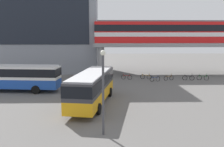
{
  "coord_description": "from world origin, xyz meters",
  "views": [
    {
      "loc": [
        0.97,
        -24.59,
        6.83
      ],
      "look_at": [
        1.88,
        5.9,
        2.2
      ],
      "focal_mm": 40.52,
      "sensor_mm": 36.0,
      "label": 1
    }
  ],
  "objects_px": {
    "bicycle_black": "(188,78)",
    "bicycle_blue": "(155,79)",
    "station_building": "(35,20)",
    "bicycle_orange": "(146,77)",
    "bicycle_green": "(203,78)",
    "bicycle_red": "(127,77)",
    "bicycle_brown": "(169,78)",
    "bus_main": "(92,85)",
    "train": "(160,31)",
    "bus_secondary": "(14,75)"
  },
  "relations": [
    {
      "from": "bicycle_brown",
      "to": "bicycle_green",
      "type": "relative_size",
      "value": 0.96
    },
    {
      "from": "train",
      "to": "bus_main",
      "type": "relative_size",
      "value": 2.02
    },
    {
      "from": "station_building",
      "to": "bicycle_black",
      "type": "distance_m",
      "value": 30.05
    },
    {
      "from": "bus_main",
      "to": "bicycle_blue",
      "type": "relative_size",
      "value": 6.75
    },
    {
      "from": "bicycle_black",
      "to": "bicycle_brown",
      "type": "bearing_deg",
      "value": 179.76
    },
    {
      "from": "station_building",
      "to": "bus_main",
      "type": "distance_m",
      "value": 28.68
    },
    {
      "from": "bicycle_brown",
      "to": "bicycle_black",
      "type": "bearing_deg",
      "value": -0.24
    },
    {
      "from": "bus_main",
      "to": "bicycle_red",
      "type": "distance_m",
      "value": 15.1
    },
    {
      "from": "bicycle_green",
      "to": "bicycle_orange",
      "type": "bearing_deg",
      "value": 171.74
    },
    {
      "from": "station_building",
      "to": "bicycle_green",
      "type": "distance_m",
      "value": 32.02
    },
    {
      "from": "station_building",
      "to": "bicycle_orange",
      "type": "bearing_deg",
      "value": -27.34
    },
    {
      "from": "train",
      "to": "bicycle_green",
      "type": "relative_size",
      "value": 13.16
    },
    {
      "from": "bus_secondary",
      "to": "bicycle_green",
      "type": "xyz_separation_m",
      "value": [
        26.15,
        7.05,
        -1.63
      ]
    },
    {
      "from": "station_building",
      "to": "bicycle_blue",
      "type": "distance_m",
      "value": 25.97
    },
    {
      "from": "train",
      "to": "bicycle_blue",
      "type": "relative_size",
      "value": 13.61
    },
    {
      "from": "station_building",
      "to": "bicycle_green",
      "type": "height_order",
      "value": "station_building"
    },
    {
      "from": "bus_main",
      "to": "bicycle_red",
      "type": "height_order",
      "value": "bus_main"
    },
    {
      "from": "bicycle_black",
      "to": "bicycle_green",
      "type": "relative_size",
      "value": 1.02
    },
    {
      "from": "bicycle_orange",
      "to": "train",
      "type": "bearing_deg",
      "value": 58.27
    },
    {
      "from": "bus_secondary",
      "to": "bus_main",
      "type": "bearing_deg",
      "value": -32.78
    },
    {
      "from": "bicycle_green",
      "to": "bicycle_red",
      "type": "xyz_separation_m",
      "value": [
        -11.69,
        0.91,
        0.0
      ]
    },
    {
      "from": "bicycle_green",
      "to": "bicycle_black",
      "type": "bearing_deg",
      "value": -179.1
    },
    {
      "from": "bicycle_orange",
      "to": "bicycle_blue",
      "type": "relative_size",
      "value": 1.04
    },
    {
      "from": "bicycle_green",
      "to": "bicycle_red",
      "type": "bearing_deg",
      "value": 175.57
    },
    {
      "from": "bus_secondary",
      "to": "bicycle_black",
      "type": "relative_size",
      "value": 6.37
    },
    {
      "from": "bus_secondary",
      "to": "bicycle_green",
      "type": "bearing_deg",
      "value": 15.09
    },
    {
      "from": "bus_main",
      "to": "bicycle_black",
      "type": "relative_size",
      "value": 6.4
    },
    {
      "from": "bicycle_orange",
      "to": "bicycle_blue",
      "type": "distance_m",
      "value": 2.4
    },
    {
      "from": "bicycle_black",
      "to": "bicycle_green",
      "type": "xyz_separation_m",
      "value": [
        2.26,
        0.04,
        0.0
      ]
    },
    {
      "from": "bicycle_red",
      "to": "bus_main",
      "type": "bearing_deg",
      "value": -108.01
    },
    {
      "from": "station_building",
      "to": "bus_main",
      "type": "height_order",
      "value": "station_building"
    },
    {
      "from": "train",
      "to": "station_building",
      "type": "bearing_deg",
      "value": 167.56
    },
    {
      "from": "bicycle_black",
      "to": "bicycle_blue",
      "type": "bearing_deg",
      "value": -170.49
    },
    {
      "from": "bicycle_brown",
      "to": "bicycle_blue",
      "type": "relative_size",
      "value": 0.99
    },
    {
      "from": "bicycle_green",
      "to": "bicycle_red",
      "type": "relative_size",
      "value": 1.05
    },
    {
      "from": "station_building",
      "to": "bicycle_blue",
      "type": "height_order",
      "value": "station_building"
    },
    {
      "from": "bus_main",
      "to": "bicycle_black",
      "type": "height_order",
      "value": "bus_main"
    },
    {
      "from": "bus_main",
      "to": "bicycle_green",
      "type": "xyz_separation_m",
      "value": [
        16.33,
        13.37,
        -1.63
      ]
    },
    {
      "from": "station_building",
      "to": "train",
      "type": "bearing_deg",
      "value": -12.44
    },
    {
      "from": "station_building",
      "to": "bus_secondary",
      "type": "height_order",
      "value": "station_building"
    },
    {
      "from": "bicycle_black",
      "to": "bicycle_brown",
      "type": "distance_m",
      "value": 3.04
    },
    {
      "from": "bicycle_brown",
      "to": "station_building",
      "type": "bearing_deg",
      "value": 153.52
    },
    {
      "from": "bicycle_red",
      "to": "station_building",
      "type": "bearing_deg",
      "value": 147.65
    },
    {
      "from": "bicycle_black",
      "to": "bicycle_red",
      "type": "bearing_deg",
      "value": 174.3
    },
    {
      "from": "bicycle_red",
      "to": "bicycle_black",
      "type": "bearing_deg",
      "value": -5.7
    },
    {
      "from": "bicycle_brown",
      "to": "bicycle_orange",
      "type": "bearing_deg",
      "value": 158.96
    },
    {
      "from": "bus_main",
      "to": "bicycle_red",
      "type": "relative_size",
      "value": 6.82
    },
    {
      "from": "bicycle_black",
      "to": "bus_secondary",
      "type": "bearing_deg",
      "value": -163.63
    },
    {
      "from": "bicycle_blue",
      "to": "train",
      "type": "bearing_deg",
      "value": 73.43
    },
    {
      "from": "bus_main",
      "to": "bicycle_orange",
      "type": "relative_size",
      "value": 6.46
    }
  ]
}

